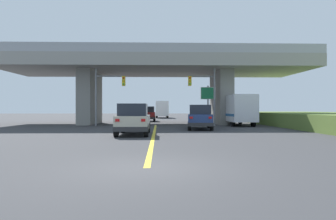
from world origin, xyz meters
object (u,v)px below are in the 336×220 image
object	(u,v)px
suv_crossing	(200,117)
highway_sign	(208,97)
sedan_oncoming	(148,114)
suv_lead	(133,119)
traffic_signal_farside	(106,90)
box_truck	(238,110)
semi_truck_distant	(162,109)
traffic_signal_nearside	(206,90)

from	to	relation	value
suv_crossing	highway_sign	world-z (taller)	highway_sign
sedan_oncoming	highway_sign	world-z (taller)	highway_sign
suv_lead	traffic_signal_farside	world-z (taller)	traffic_signal_farside
suv_crossing	traffic_signal_farside	size ratio (longest dim) A/B	0.87
suv_crossing	box_truck	world-z (taller)	box_truck
box_truck	semi_truck_distant	xyz separation A→B (m)	(-7.49, 26.43, 0.03)
traffic_signal_farside	highway_sign	world-z (taller)	traffic_signal_farside
semi_truck_distant	traffic_signal_farside	bearing A→B (deg)	-102.09
suv_lead	semi_truck_distant	bearing A→B (deg)	86.57
highway_sign	suv_crossing	bearing A→B (deg)	-105.41
suv_lead	suv_crossing	xyz separation A→B (m)	(5.06, 5.25, 0.00)
traffic_signal_nearside	highway_sign	xyz separation A→B (m)	(0.42, 1.22, -0.60)
traffic_signal_farside	highway_sign	size ratio (longest dim) A/B	1.37
sedan_oncoming	semi_truck_distant	bearing A→B (deg)	82.41
traffic_signal_nearside	traffic_signal_farside	xyz separation A→B (m)	(-9.92, -0.04, -0.02)
suv_lead	semi_truck_distant	size ratio (longest dim) A/B	0.64
suv_crossing	sedan_oncoming	world-z (taller)	same
sedan_oncoming	semi_truck_distant	world-z (taller)	semi_truck_distant
sedan_oncoming	traffic_signal_farside	world-z (taller)	traffic_signal_farside
sedan_oncoming	box_truck	bearing A→B (deg)	-48.24
traffic_signal_farside	semi_truck_distant	world-z (taller)	traffic_signal_farside
box_truck	semi_truck_distant	size ratio (longest dim) A/B	0.96
suv_lead	suv_crossing	world-z (taller)	same
box_truck	highway_sign	world-z (taller)	highway_sign
sedan_oncoming	traffic_signal_farside	distance (m)	12.33
suv_lead	box_truck	bearing A→B (deg)	48.18
traffic_signal_nearside	highway_sign	size ratio (longest dim) A/B	1.40
traffic_signal_nearside	highway_sign	world-z (taller)	traffic_signal_nearside
sedan_oncoming	highway_sign	xyz separation A→B (m)	(6.61, -10.21, 1.96)
traffic_signal_nearside	semi_truck_distant	xyz separation A→B (m)	(-4.10, 27.14, -1.94)
traffic_signal_farside	highway_sign	xyz separation A→B (m)	(10.34, 1.26, -0.59)
suv_lead	traffic_signal_nearside	world-z (taller)	traffic_signal_nearside
suv_crossing	highway_sign	bearing A→B (deg)	80.63
box_truck	sedan_oncoming	bearing A→B (deg)	131.76
box_truck	traffic_signal_nearside	distance (m)	3.98
semi_truck_distant	suv_lead	bearing A→B (deg)	-93.43
traffic_signal_nearside	traffic_signal_farside	distance (m)	9.92
traffic_signal_nearside	semi_truck_distant	bearing A→B (deg)	98.59
traffic_signal_farside	semi_truck_distant	xyz separation A→B (m)	(5.82, 27.18, -1.92)
suv_crossing	semi_truck_distant	bearing A→B (deg)	101.08
box_truck	traffic_signal_farside	xyz separation A→B (m)	(-13.31, -0.74, 1.95)
traffic_signal_farside	suv_crossing	bearing A→B (deg)	-29.42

